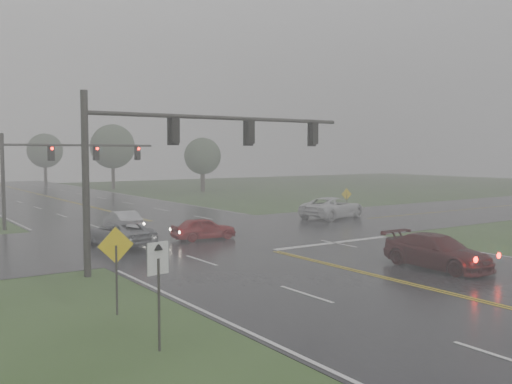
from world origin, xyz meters
TOP-DOWN VIEW (x-y plane):
  - main_road at (0.00, 20.00)m, footprint 18.00×160.00m
  - cross_street at (0.00, 22.00)m, footprint 120.00×14.00m
  - stop_bar at (4.50, 14.40)m, footprint 8.50×0.50m
  - sedan_maroon at (3.47, 6.31)m, footprint 2.21×5.30m
  - sedan_red at (-1.10, 19.86)m, footprint 4.04×1.88m
  - sedan_silver at (-3.87, 25.97)m, footprint 1.70×4.30m
  - car_grey at (-6.23, 20.49)m, footprint 3.11×5.39m
  - pickup_white at (12.91, 23.81)m, footprint 6.59×4.21m
  - signal_gantry_near at (-5.88, 13.68)m, footprint 14.07×0.34m
  - signal_gantry_far at (-6.86, 31.29)m, footprint 10.96×0.33m
  - sign_diamond_west at (-11.25, 7.46)m, footprint 1.20×0.10m
  - sign_arrow_white at (-11.56, 3.56)m, footprint 0.65×0.16m
  - sign_diamond_east at (14.61, 24.02)m, footprint 0.98×0.13m
  - tree_ne_a at (11.32, 68.54)m, footprint 6.31×6.31m
  - tree_e_near at (19.54, 57.06)m, footprint 4.95×4.95m
  - tree_n_far at (6.86, 88.02)m, footprint 5.75×5.75m

SIDE VIEW (x-z plane):
  - main_road at x=0.00m, z-range -0.01..0.01m
  - cross_street at x=0.00m, z-range -0.01..0.01m
  - stop_bar at x=4.50m, z-range 0.00..0.00m
  - sedan_maroon at x=3.47m, z-range -0.77..0.77m
  - sedan_red at x=-1.10m, z-range -0.67..0.67m
  - sedan_silver at x=-3.87m, z-range -0.70..0.70m
  - car_grey at x=-6.23m, z-range -0.71..0.71m
  - pickup_white at x=12.91m, z-range -0.85..0.85m
  - sign_diamond_east at x=14.61m, z-range 0.41..2.76m
  - sign_diamond_west at x=-11.25m, z-range 0.50..3.38m
  - sign_arrow_white at x=-11.56m, z-range 0.58..3.51m
  - signal_gantry_far at x=-6.86m, z-range 1.31..7.89m
  - tree_e_near at x=19.54m, z-range 1.13..8.40m
  - signal_gantry_near at x=-5.88m, z-range 1.59..9.48m
  - tree_n_far at x=6.86m, z-range 1.33..9.77m
  - tree_ne_a at x=11.32m, z-range 1.46..10.73m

